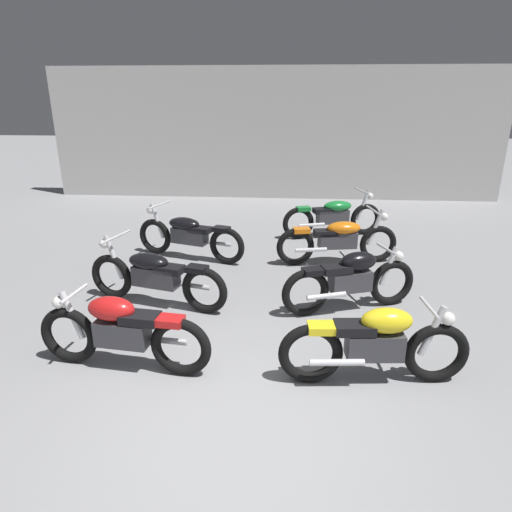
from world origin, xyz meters
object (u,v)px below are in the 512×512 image
at_px(motorcycle_left_row_0, 122,331).
at_px(motorcycle_right_row_3, 333,216).
at_px(motorcycle_left_row_2, 189,235).
at_px(motorcycle_right_row_1, 351,279).
at_px(motorcycle_right_row_0, 376,343).
at_px(motorcycle_right_row_2, 338,239).
at_px(motorcycle_left_row_1, 155,275).

xyz_separation_m(motorcycle_left_row_0, motorcycle_right_row_3, (2.69, 5.11, -0.01)).
distance_m(motorcycle_left_row_2, motorcycle_right_row_1, 3.28).
xyz_separation_m(motorcycle_right_row_0, motorcycle_right_row_1, (-0.05, 1.68, 0.00)).
height_order(motorcycle_left_row_0, motorcycle_left_row_2, motorcycle_left_row_2).
bearing_deg(motorcycle_right_row_0, motorcycle_right_row_3, 89.89).
relative_size(motorcycle_right_row_2, motorcycle_right_row_3, 1.02).
relative_size(motorcycle_left_row_0, motorcycle_left_row_1, 0.93).
distance_m(motorcycle_right_row_2, motorcycle_right_row_3, 1.64).
height_order(motorcycle_right_row_0, motorcycle_right_row_3, motorcycle_right_row_3).
xyz_separation_m(motorcycle_right_row_2, motorcycle_right_row_3, (0.05, 1.64, 0.00)).
height_order(motorcycle_left_row_0, motorcycle_right_row_3, motorcycle_right_row_3).
xyz_separation_m(motorcycle_left_row_0, motorcycle_right_row_1, (2.63, 1.63, 0.00)).
relative_size(motorcycle_left_row_2, motorcycle_right_row_3, 0.99).
xyz_separation_m(motorcycle_left_row_1, motorcycle_right_row_3, (2.79, 3.53, 0.00)).
bearing_deg(motorcycle_right_row_3, motorcycle_right_row_1, -90.91).
xyz_separation_m(motorcycle_left_row_1, motorcycle_right_row_1, (2.73, 0.05, 0.01)).
relative_size(motorcycle_right_row_1, motorcycle_right_row_3, 0.90).
distance_m(motorcycle_left_row_1, motorcycle_left_row_2, 1.95).
relative_size(motorcycle_left_row_0, motorcycle_right_row_0, 1.00).
height_order(motorcycle_left_row_1, motorcycle_right_row_0, motorcycle_left_row_1).
bearing_deg(motorcycle_left_row_1, motorcycle_left_row_2, 88.41).
height_order(motorcycle_left_row_0, motorcycle_right_row_2, motorcycle_right_row_2).
bearing_deg(motorcycle_right_row_0, motorcycle_left_row_0, 178.98).
xyz_separation_m(motorcycle_left_row_2, motorcycle_right_row_1, (2.68, -1.90, 0.01)).
height_order(motorcycle_left_row_1, motorcycle_right_row_1, motorcycle_left_row_1).
xyz_separation_m(motorcycle_right_row_0, motorcycle_right_row_3, (0.01, 5.16, -0.01)).
bearing_deg(motorcycle_right_row_1, motorcycle_left_row_2, 144.58).
relative_size(motorcycle_right_row_0, motorcycle_right_row_3, 0.93).
bearing_deg(motorcycle_right_row_0, motorcycle_left_row_2, 127.25).
bearing_deg(motorcycle_right_row_1, motorcycle_left_row_0, -148.23).
xyz_separation_m(motorcycle_right_row_0, motorcycle_right_row_2, (-0.04, 3.53, -0.01)).
bearing_deg(motorcycle_right_row_2, motorcycle_left_row_1, -145.26).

